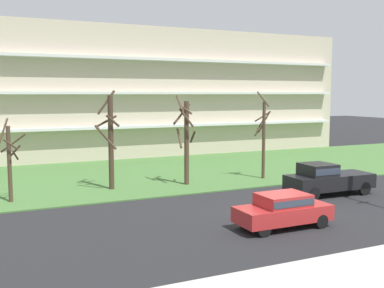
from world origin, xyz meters
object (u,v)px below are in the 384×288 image
object	(u,v)px
tree_left	(110,139)
tree_right	(263,136)
tree_far_left	(10,160)
sedan_red_center_left	(283,209)
tree_center	(186,138)
pickup_black_near_left	(326,178)

from	to	relation	value
tree_left	tree_right	world-z (taller)	tree_left
tree_far_left	tree_left	bearing A→B (deg)	9.75
tree_right	sedan_red_center_left	xyz separation A→B (m)	(-5.92, -10.55, -2.19)
tree_left	sedan_red_center_left	size ratio (longest dim) A/B	1.43
tree_far_left	sedan_red_center_left	bearing A→B (deg)	-43.65
tree_left	tree_right	xyz separation A→B (m)	(10.81, -0.82, -0.17)
sedan_red_center_left	tree_right	bearing A→B (deg)	60.87
tree_center	tree_right	world-z (taller)	tree_right
tree_right	sedan_red_center_left	distance (m)	12.29
tree_left	sedan_red_center_left	bearing A→B (deg)	-66.69
tree_far_left	pickup_black_near_left	size ratio (longest dim) A/B	0.86
tree_right	pickup_black_near_left	bearing A→B (deg)	-85.20
tree_right	pickup_black_near_left	size ratio (longest dim) A/B	1.14
tree_center	sedan_red_center_left	world-z (taller)	tree_center
tree_left	tree_right	bearing A→B (deg)	-4.31
sedan_red_center_left	pickup_black_near_left	bearing A→B (deg)	35.21
tree_far_left	tree_center	distance (m)	10.88
tree_far_left	tree_left	xyz separation A→B (m)	(5.95, 1.02, 0.82)
tree_far_left	tree_center	bearing A→B (deg)	2.02
tree_right	pickup_black_near_left	xyz separation A→B (m)	(0.51, -6.04, -2.04)
tree_center	pickup_black_near_left	xyz separation A→B (m)	(6.42, -6.22, -2.13)
tree_left	pickup_black_near_left	xyz separation A→B (m)	(11.32, -6.86, -2.22)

